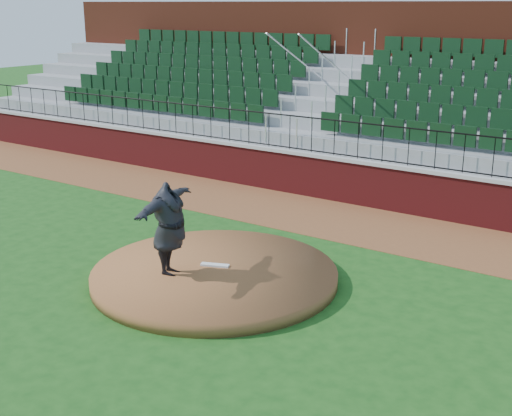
{
  "coord_description": "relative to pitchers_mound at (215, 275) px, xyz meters",
  "views": [
    {
      "loc": [
        7.73,
        -9.71,
        5.44
      ],
      "look_at": [
        0.0,
        1.5,
        1.3
      ],
      "focal_mm": 47.41,
      "sensor_mm": 36.0,
      "label": 1
    }
  ],
  "objects": [
    {
      "name": "ground",
      "position": [
        0.21,
        -0.33,
        -0.12
      ],
      "size": [
        90.0,
        90.0,
        0.0
      ],
      "primitive_type": "plane",
      "color": "#184914",
      "rests_on": "ground"
    },
    {
      "name": "warning_track",
      "position": [
        0.21,
        5.07,
        -0.12
      ],
      "size": [
        34.0,
        3.2,
        0.01
      ],
      "primitive_type": "cube",
      "color": "brown",
      "rests_on": "ground"
    },
    {
      "name": "pitchers_mound",
      "position": [
        0.0,
        0.0,
        0.0
      ],
      "size": [
        5.0,
        5.0,
        0.25
      ],
      "primitive_type": "cylinder",
      "color": "brown",
      "rests_on": "ground"
    },
    {
      "name": "seating_stands",
      "position": [
        0.21,
        9.4,
        2.18
      ],
      "size": [
        34.0,
        5.1,
        4.6
      ],
      "primitive_type": null,
      "color": "gray",
      "rests_on": "ground"
    },
    {
      "name": "pitcher",
      "position": [
        -0.59,
        -0.66,
        1.07
      ],
      "size": [
        1.29,
        2.41,
        1.89
      ],
      "primitive_type": "imported",
      "rotation": [
        0.0,
        0.0,
        1.87
      ],
      "color": "black",
      "rests_on": "pitchers_mound"
    },
    {
      "name": "wall_railing",
      "position": [
        0.21,
        6.67,
        1.67
      ],
      "size": [
        34.0,
        0.05,
        1.0
      ],
      "primitive_type": null,
      "color": "black",
      "rests_on": "wall_cap"
    },
    {
      "name": "field_wall",
      "position": [
        0.21,
        6.67,
        0.47
      ],
      "size": [
        34.0,
        0.35,
        1.2
      ],
      "primitive_type": "cube",
      "color": "maroon",
      "rests_on": "ground"
    },
    {
      "name": "wall_cap",
      "position": [
        0.21,
        6.67,
        1.12
      ],
      "size": [
        34.0,
        0.45,
        0.1
      ],
      "primitive_type": "cube",
      "color": "#B7B7B7",
      "rests_on": "field_wall"
    },
    {
      "name": "concourse_wall",
      "position": [
        0.21,
        12.2,
        2.62
      ],
      "size": [
        34.0,
        0.5,
        5.5
      ],
      "primitive_type": "cube",
      "color": "maroon",
      "rests_on": "ground"
    },
    {
      "name": "pitching_rubber",
      "position": [
        -0.11,
        0.15,
        0.14
      ],
      "size": [
        0.6,
        0.36,
        0.04
      ],
      "primitive_type": "cube",
      "rotation": [
        0.0,
        0.0,
        0.38
      ],
      "color": "white",
      "rests_on": "pitchers_mound"
    }
  ]
}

